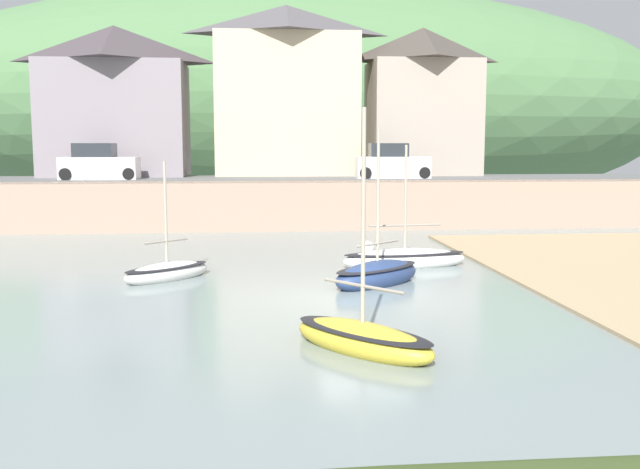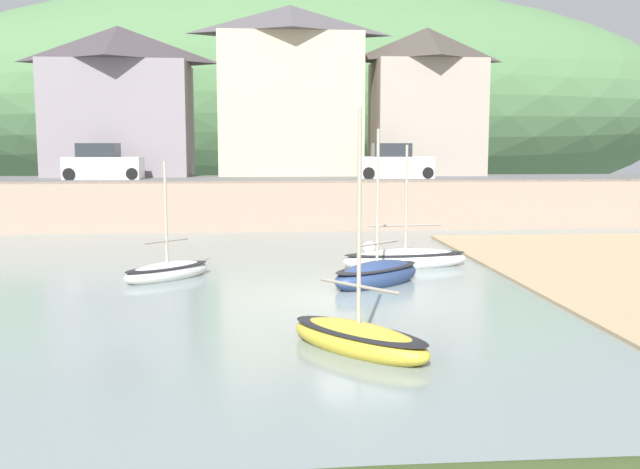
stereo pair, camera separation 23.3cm
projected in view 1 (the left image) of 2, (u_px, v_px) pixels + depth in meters
ground at (558, 423)px, 10.73m from camera, size 48.00×41.00×0.61m
quay_seawall at (313, 202)px, 37.19m from camera, size 48.00×9.40×2.40m
hillside_backdrop at (291, 107)px, 73.69m from camera, size 80.00×44.00×23.05m
waterfront_building_left at (116, 100)px, 43.07m from camera, size 8.57×5.88×8.86m
waterfront_building_centre at (286, 90)px, 43.94m from camera, size 8.90×4.59×10.21m
waterfront_building_right at (422, 101)px, 44.79m from camera, size 6.83×5.15×9.00m
sailboat_white_hull at (405, 259)px, 25.44m from camera, size 4.64×1.85×4.45m
sailboat_nearest_shore at (377, 274)px, 22.19m from camera, size 3.54×3.30×4.96m
dinghy_open_wooden at (362, 338)px, 15.03m from camera, size 3.24×3.54×5.19m
rowboat_small_beached at (167, 272)px, 23.04m from camera, size 3.04×2.95×3.91m
parked_car_near_slipway at (99, 164)px, 39.06m from camera, size 4.15×1.82×1.95m
parked_car_by_wall at (391, 164)px, 40.56m from camera, size 4.15×1.82×1.95m
mooring_buoy at (368, 248)px, 28.89m from camera, size 0.55×0.55×0.55m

